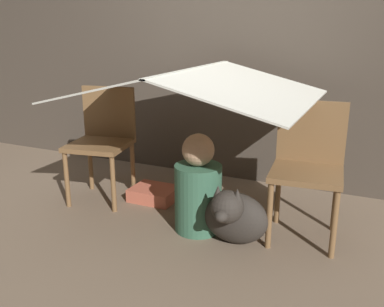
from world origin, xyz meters
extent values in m
plane|color=#7A6651|center=(0.00, 0.00, 0.00)|extent=(8.80, 8.80, 0.00)
cube|color=#4C4238|center=(0.00, 1.03, 1.25)|extent=(7.00, 0.05, 2.50)
cylinder|color=brown|center=(-0.93, -0.11, 0.21)|extent=(0.04, 0.04, 0.43)
cylinder|color=brown|center=(-0.56, -0.05, 0.21)|extent=(0.04, 0.04, 0.43)
cylinder|color=brown|center=(-0.99, 0.26, 0.21)|extent=(0.04, 0.04, 0.43)
cylinder|color=brown|center=(-0.62, 0.32, 0.21)|extent=(0.04, 0.04, 0.43)
cube|color=brown|center=(-0.78, 0.11, 0.44)|extent=(0.50, 0.50, 0.04)
cube|color=brown|center=(-0.81, 0.30, 0.66)|extent=(0.43, 0.10, 0.40)
cylinder|color=brown|center=(0.61, -0.10, 0.21)|extent=(0.04, 0.04, 0.43)
cylinder|color=brown|center=(0.98, -0.06, 0.21)|extent=(0.04, 0.04, 0.43)
cylinder|color=brown|center=(0.57, 0.27, 0.21)|extent=(0.04, 0.04, 0.43)
cylinder|color=brown|center=(0.94, 0.31, 0.21)|extent=(0.04, 0.04, 0.43)
cube|color=brown|center=(0.78, 0.11, 0.44)|extent=(0.47, 0.47, 0.04)
cube|color=brown|center=(0.76, 0.30, 0.66)|extent=(0.43, 0.07, 0.40)
cube|color=silver|center=(-0.39, 0.11, 0.95)|extent=(0.78, 1.26, 0.20)
cube|color=silver|center=(0.39, 0.11, 0.95)|extent=(0.78, 1.26, 0.20)
cube|color=silver|center=(0.00, 0.11, 1.05)|extent=(0.04, 1.26, 0.01)
cylinder|color=#38664C|center=(0.12, -0.05, 0.23)|extent=(0.31, 0.31, 0.45)
sphere|color=tan|center=(0.12, -0.05, 0.56)|extent=(0.21, 0.21, 0.21)
ellipsoid|color=#332D28|center=(0.40, -0.12, 0.17)|extent=(0.42, 0.22, 0.33)
sphere|color=#332D28|center=(0.40, -0.28, 0.30)|extent=(0.20, 0.20, 0.20)
ellipsoid|color=#332D28|center=(0.40, -0.37, 0.28)|extent=(0.08, 0.10, 0.07)
cone|color=#332D28|center=(0.34, -0.28, 0.38)|extent=(0.07, 0.07, 0.09)
cone|color=#332D28|center=(0.46, -0.28, 0.38)|extent=(0.07, 0.07, 0.09)
cube|color=#CC664C|center=(-0.40, 0.27, 0.05)|extent=(0.35, 0.28, 0.10)
camera|label=1|loc=(1.16, -2.45, 1.32)|focal=40.00mm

